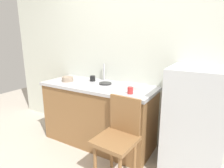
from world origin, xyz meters
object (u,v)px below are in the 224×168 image
object	(u,v)px
refrigerator	(194,123)
dish_tray	(134,87)
cup_red	(130,90)
hotplate	(105,83)
terracotta_bowl	(68,79)
cup_black	(93,78)
chair	(119,135)

from	to	relation	value
refrigerator	dish_tray	bearing A→B (deg)	175.94
dish_tray	cup_red	bearing A→B (deg)	-76.42
hotplate	cup_red	bearing A→B (deg)	-25.62
refrigerator	terracotta_bowl	bearing A→B (deg)	-177.58
terracotta_bowl	cup_black	xyz separation A→B (m)	(0.30, 0.20, 0.01)
chair	hotplate	size ratio (longest dim) A/B	5.24
refrigerator	hotplate	size ratio (longest dim) A/B	7.05
chair	terracotta_bowl	world-z (taller)	terracotta_bowl
terracotta_bowl	cup_black	bearing A→B (deg)	32.84
dish_tray	cup_black	distance (m)	0.69
chair	dish_tray	distance (m)	0.68
hotplate	cup_black	distance (m)	0.27
chair	cup_red	bearing A→B (deg)	98.52
refrigerator	cup_black	size ratio (longest dim) A/B	15.31
refrigerator	hotplate	distance (m)	1.20
cup_red	cup_black	xyz separation A→B (m)	(-0.74, 0.29, -0.00)
refrigerator	dish_tray	distance (m)	0.80
cup_red	chair	bearing A→B (deg)	-85.33
dish_tray	hotplate	world-z (taller)	dish_tray
dish_tray	cup_black	xyz separation A→B (m)	(-0.69, 0.07, 0.01)
hotplate	terracotta_bowl	bearing A→B (deg)	-166.68
hotplate	cup_black	size ratio (longest dim) A/B	2.17
terracotta_bowl	cup_red	xyz separation A→B (m)	(1.05, -0.10, 0.01)
refrigerator	cup_red	distance (m)	0.77
dish_tray	cup_red	size ratio (longest dim) A/B	3.50
cup_black	refrigerator	bearing A→B (deg)	-4.93
dish_tray	hotplate	bearing A→B (deg)	178.97
refrigerator	terracotta_bowl	world-z (taller)	refrigerator
chair	hotplate	xyz separation A→B (m)	(-0.51, 0.56, 0.37)
refrigerator	terracotta_bowl	xyz separation A→B (m)	(-1.73, -0.07, 0.30)
terracotta_bowl	cup_red	distance (m)	1.05
dish_tray	terracotta_bowl	size ratio (longest dim) A/B	1.74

